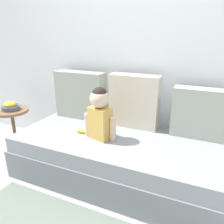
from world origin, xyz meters
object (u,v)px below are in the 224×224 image
object	(u,v)px
banana	(84,131)
side_table	(12,119)
throw_pillow_center	(134,101)
couch	(121,159)
fruit_bowl	(10,106)
toddler	(100,112)
throw_pillow_left	(80,95)
throw_pillow_right	(201,114)

from	to	relation	value
banana	side_table	world-z (taller)	side_table
throw_pillow_center	couch	bearing A→B (deg)	-90.00
banana	fruit_bowl	xyz separation A→B (m)	(-1.05, 0.09, 0.09)
throw_pillow_center	toddler	distance (m)	0.44
side_table	couch	bearing A→B (deg)	-2.35
throw_pillow_left	banana	distance (m)	0.51
couch	throw_pillow_center	world-z (taller)	throw_pillow_center
couch	side_table	world-z (taller)	side_table
toddler	banana	xyz separation A→B (m)	(-0.19, 0.02, -0.23)
throw_pillow_right	banana	size ratio (longest dim) A/B	2.98
toddler	fruit_bowl	bearing A→B (deg)	174.65
throw_pillow_left	side_table	distance (m)	0.90
throw_pillow_center	fruit_bowl	world-z (taller)	throw_pillow_center
toddler	fruit_bowl	size ratio (longest dim) A/B	2.38
throw_pillow_left	throw_pillow_center	xyz separation A→B (m)	(0.64, 0.00, 0.01)
throw_pillow_center	toddler	xyz separation A→B (m)	(-0.19, -0.39, -0.02)
throw_pillow_right	throw_pillow_left	bearing A→B (deg)	180.00
throw_pillow_left	throw_pillow_right	distance (m)	1.28
banana	fruit_bowl	bearing A→B (deg)	174.90
couch	throw_pillow_left	size ratio (longest dim) A/B	3.64
throw_pillow_right	fruit_bowl	world-z (taller)	throw_pillow_right
throw_pillow_left	banana	size ratio (longest dim) A/B	3.33
couch	throw_pillow_left	bearing A→B (deg)	152.15
throw_pillow_right	toddler	xyz separation A→B (m)	(-0.83, -0.39, 0.02)
fruit_bowl	throw_pillow_left	bearing A→B (deg)	19.27
couch	throw_pillow_left	distance (m)	0.87
throw_pillow_left	toddler	xyz separation A→B (m)	(0.45, -0.39, -0.01)
couch	toddler	size ratio (longest dim) A/B	4.25
banana	fruit_bowl	size ratio (longest dim) A/B	0.83
throw_pillow_left	side_table	size ratio (longest dim) A/B	1.15
couch	side_table	size ratio (longest dim) A/B	4.18
toddler	banana	world-z (taller)	toddler
toddler	banana	distance (m)	0.30
couch	banana	world-z (taller)	banana
throw_pillow_left	fruit_bowl	distance (m)	0.86
couch	throw_pillow_center	xyz separation A→B (m)	(0.00, 0.34, 0.48)
couch	throw_pillow_center	bearing A→B (deg)	90.00
throw_pillow_right	banana	world-z (taller)	throw_pillow_right
throw_pillow_center	fruit_bowl	xyz separation A→B (m)	(-1.43, -0.28, -0.16)
fruit_bowl	banana	bearing A→B (deg)	-5.10
throw_pillow_center	throw_pillow_right	world-z (taller)	throw_pillow_center
throw_pillow_right	side_table	xyz separation A→B (m)	(-2.07, -0.28, -0.28)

